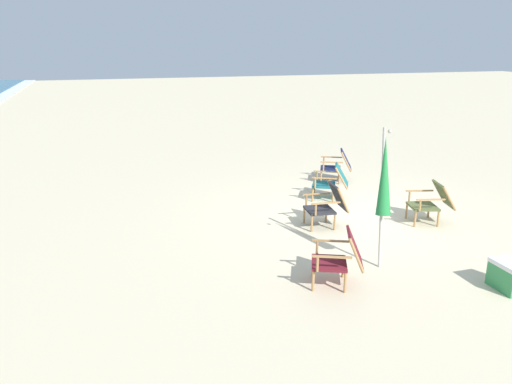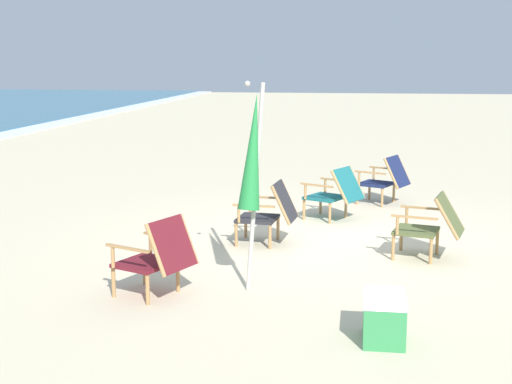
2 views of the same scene
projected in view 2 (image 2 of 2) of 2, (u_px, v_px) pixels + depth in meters
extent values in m
plane|color=beige|center=(333.00, 241.00, 9.17)|extent=(80.00, 80.00, 0.00)
cube|color=maroon|center=(146.00, 263.00, 7.03)|extent=(0.67, 0.65, 0.04)
cube|color=maroon|center=(172.00, 244.00, 6.81)|extent=(0.55, 0.41, 0.49)
cylinder|color=#AD7F4C|center=(113.00, 281.00, 6.98)|extent=(0.04, 0.04, 0.32)
cylinder|color=#AD7F4C|center=(145.00, 270.00, 7.37)|extent=(0.04, 0.04, 0.32)
cylinder|color=#AD7F4C|center=(148.00, 289.00, 6.75)|extent=(0.04, 0.04, 0.32)
cylinder|color=#AD7F4C|center=(178.00, 276.00, 7.14)|extent=(0.04, 0.04, 0.32)
cube|color=#AD7F4C|center=(127.00, 248.00, 6.75)|extent=(0.24, 0.50, 0.02)
cylinder|color=#AD7F4C|center=(113.00, 257.00, 6.86)|extent=(0.04, 0.04, 0.22)
cube|color=#AD7F4C|center=(165.00, 236.00, 7.21)|extent=(0.24, 0.50, 0.02)
cylinder|color=#AD7F4C|center=(150.00, 244.00, 7.33)|extent=(0.04, 0.04, 0.22)
cylinder|color=#AD7F4C|center=(155.00, 250.00, 6.60)|extent=(0.13, 0.24, 0.49)
cylinder|color=#AD7F4C|center=(189.00, 239.00, 7.02)|extent=(0.13, 0.24, 0.49)
cube|color=#515B33|center=(416.00, 231.00, 8.36)|extent=(0.62, 0.59, 0.04)
cube|color=#515B33|center=(450.00, 215.00, 8.18)|extent=(0.55, 0.41, 0.46)
cylinder|color=#AD7F4C|center=(393.00, 247.00, 8.26)|extent=(0.04, 0.04, 0.32)
cylinder|color=#AD7F4C|center=(401.00, 238.00, 8.68)|extent=(0.04, 0.04, 0.32)
cylinder|color=#AD7F4C|center=(431.00, 251.00, 8.10)|extent=(0.04, 0.04, 0.32)
cylinder|color=#AD7F4C|center=(437.00, 241.00, 8.52)|extent=(0.04, 0.04, 0.32)
cube|color=#AD7F4C|center=(414.00, 217.00, 8.06)|extent=(0.17, 0.52, 0.02)
cylinder|color=#AD7F4C|center=(397.00, 225.00, 8.15)|extent=(0.04, 0.04, 0.22)
cube|color=#AD7F4C|center=(423.00, 208.00, 8.57)|extent=(0.17, 0.52, 0.02)
cylinder|color=#AD7F4C|center=(407.00, 216.00, 8.66)|extent=(0.04, 0.04, 0.22)
cylinder|color=#AD7F4C|center=(447.00, 219.00, 7.95)|extent=(0.11, 0.30, 0.47)
cylinder|color=#AD7F4C|center=(453.00, 211.00, 8.41)|extent=(0.11, 0.30, 0.47)
cube|color=#28282D|center=(257.00, 218.00, 9.00)|extent=(0.57, 0.53, 0.04)
cube|color=#28282D|center=(285.00, 202.00, 8.87)|extent=(0.52, 0.30, 0.48)
cylinder|color=#AD7F4C|center=(236.00, 234.00, 8.86)|extent=(0.04, 0.04, 0.32)
cylinder|color=#AD7F4C|center=(246.00, 226.00, 9.30)|extent=(0.04, 0.04, 0.32)
cylinder|color=#AD7F4C|center=(270.00, 236.00, 8.75)|extent=(0.04, 0.04, 0.32)
cylinder|color=#AD7F4C|center=(278.00, 228.00, 9.20)|extent=(0.04, 0.04, 0.32)
cube|color=#AD7F4C|center=(254.00, 206.00, 8.69)|extent=(0.09, 0.53, 0.02)
cylinder|color=#AD7F4C|center=(239.00, 214.00, 8.75)|extent=(0.04, 0.04, 0.22)
cube|color=#AD7F4C|center=(264.00, 197.00, 9.22)|extent=(0.09, 0.53, 0.02)
cylinder|color=#AD7F4C|center=(250.00, 205.00, 9.28)|extent=(0.04, 0.04, 0.22)
cylinder|color=#AD7F4C|center=(281.00, 206.00, 8.63)|extent=(0.07, 0.26, 0.49)
cylinder|color=#AD7F4C|center=(289.00, 198.00, 9.11)|extent=(0.07, 0.26, 0.49)
cube|color=#196066|center=(325.00, 197.00, 10.37)|extent=(0.68, 0.67, 0.04)
cube|color=#196066|center=(348.00, 185.00, 10.12)|extent=(0.57, 0.49, 0.47)
cylinder|color=#AD7F4C|center=(304.00, 209.00, 10.34)|extent=(0.04, 0.04, 0.32)
cylinder|color=#AD7F4C|center=(320.00, 204.00, 10.71)|extent=(0.04, 0.04, 0.32)
cylinder|color=#AD7F4C|center=(330.00, 213.00, 10.09)|extent=(0.04, 0.04, 0.32)
cylinder|color=#AD7F4C|center=(346.00, 207.00, 10.46)|extent=(0.04, 0.04, 0.32)
cube|color=#AD7F4C|center=(317.00, 185.00, 10.10)|extent=(0.28, 0.48, 0.02)
cylinder|color=#AD7F4C|center=(305.00, 191.00, 10.22)|extent=(0.04, 0.04, 0.22)
cube|color=#AD7F4C|center=(336.00, 180.00, 10.54)|extent=(0.28, 0.48, 0.02)
cylinder|color=#AD7F4C|center=(325.00, 186.00, 10.67)|extent=(0.04, 0.04, 0.22)
cylinder|color=#AD7F4C|center=(339.00, 187.00, 9.91)|extent=(0.17, 0.28, 0.47)
cylinder|color=#AD7F4C|center=(357.00, 182.00, 10.32)|extent=(0.17, 0.28, 0.47)
cube|color=#19234C|center=(376.00, 184.00, 11.49)|extent=(0.68, 0.66, 0.04)
cube|color=#19234C|center=(397.00, 172.00, 11.26)|extent=(0.56, 0.46, 0.48)
cylinder|color=#AD7F4C|center=(357.00, 194.00, 11.45)|extent=(0.04, 0.04, 0.32)
cylinder|color=#AD7F4C|center=(369.00, 190.00, 11.83)|extent=(0.04, 0.04, 0.32)
cylinder|color=#AD7F4C|center=(382.00, 197.00, 11.21)|extent=(0.04, 0.04, 0.32)
cylinder|color=#AD7F4C|center=(394.00, 193.00, 11.60)|extent=(0.04, 0.04, 0.32)
cube|color=#AD7F4C|center=(370.00, 173.00, 11.21)|extent=(0.26, 0.49, 0.02)
cylinder|color=#AD7F4C|center=(359.00, 178.00, 11.34)|extent=(0.04, 0.04, 0.22)
cube|color=#AD7F4C|center=(384.00, 168.00, 11.67)|extent=(0.26, 0.49, 0.02)
cylinder|color=#AD7F4C|center=(374.00, 174.00, 11.79)|extent=(0.04, 0.04, 0.22)
cylinder|color=#AD7F4C|center=(391.00, 174.00, 11.05)|extent=(0.15, 0.27, 0.48)
cylinder|color=#AD7F4C|center=(404.00, 170.00, 11.46)|extent=(0.15, 0.27, 0.48)
cylinder|color=#B7B2A8|center=(255.00, 187.00, 7.18)|extent=(0.38, 0.16, 2.08)
cone|color=#23843D|center=(253.00, 152.00, 7.06)|extent=(0.45, 0.34, 1.18)
sphere|color=#B7B2A8|center=(247.00, 84.00, 6.84)|extent=(0.06, 0.06, 0.06)
cube|color=#338C4C|center=(384.00, 321.00, 5.89)|extent=(0.48, 0.34, 0.34)
cube|color=white|center=(385.00, 298.00, 5.85)|extent=(0.49, 0.35, 0.06)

